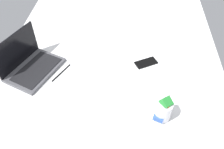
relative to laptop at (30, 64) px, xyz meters
The scene contains 5 objects.
bed_mattress 51.20cm from the laptop, 81.04° to the right, with size 180.00×140.00×18.00cm, color white.
laptop is the anchor object (origin of this frame).
snack_cup 83.50cm from the laptop, 110.18° to the right, with size 10.13×9.62×14.48cm.
cell_phone 72.15cm from the laptop, 80.73° to the right, with size 6.80×14.00×0.80cm, color black.
charger_cable 19.73cm from the laptop, 94.82° to the right, with size 17.00×0.60×0.60cm, color black.
Camera 1 is at (-110.48, -10.14, 123.63)cm, focal length 38.84 mm.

